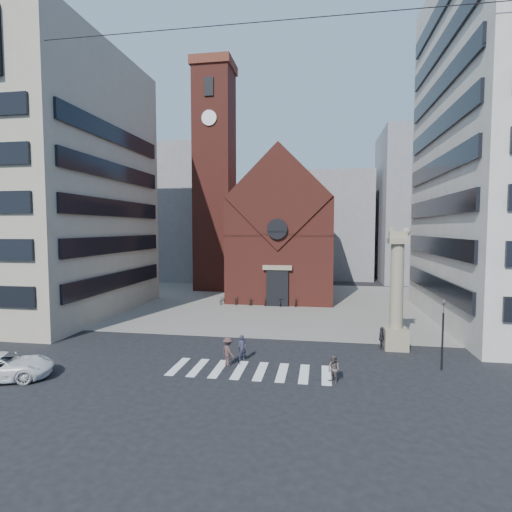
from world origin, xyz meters
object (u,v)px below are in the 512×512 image
at_px(scooter_0, 223,300).
at_px(pedestrian_1, 334,369).
at_px(white_car, 1,367).
at_px(pedestrian_2, 381,338).
at_px(traffic_light, 443,333).
at_px(pedestrian_0, 242,348).
at_px(lion_column, 397,301).

bearing_deg(scooter_0, pedestrian_1, -50.32).
bearing_deg(white_car, pedestrian_2, -87.86).
distance_m(traffic_light, scooter_0, 25.68).
bearing_deg(traffic_light, scooter_0, 135.11).
distance_m(pedestrian_0, scooter_0, 19.34).
bearing_deg(traffic_light, pedestrian_2, 128.61).
relative_size(pedestrian_0, scooter_0, 1.02).
xyz_separation_m(white_car, scooter_0, (6.95, 23.80, -0.26)).
xyz_separation_m(pedestrian_0, pedestrian_2, (9.26, 4.09, -0.05)).
distance_m(traffic_light, pedestrian_2, 5.03).
bearing_deg(pedestrian_0, pedestrian_1, -67.37).
distance_m(pedestrian_2, scooter_0, 20.85).
bearing_deg(pedestrian_1, pedestrian_0, -162.53).
bearing_deg(traffic_light, pedestrian_1, -154.37).
relative_size(lion_column, white_car, 1.61).
bearing_deg(pedestrian_1, white_car, -128.68).
xyz_separation_m(pedestrian_0, scooter_0, (-5.89, 18.42, -0.36)).
xyz_separation_m(traffic_light, pedestrian_0, (-12.26, -0.34, -1.44)).
bearing_deg(pedestrian_2, traffic_light, -130.35).
distance_m(lion_column, pedestrian_2, 2.86).
height_order(lion_column, pedestrian_1, lion_column).
relative_size(pedestrian_1, pedestrian_2, 0.97).
xyz_separation_m(lion_column, pedestrian_1, (-4.53, -7.13, -2.68)).
bearing_deg(lion_column, traffic_light, -63.54).
bearing_deg(pedestrian_2, pedestrian_0, 124.89).
bearing_deg(white_car, scooter_0, -37.35).
bearing_deg(lion_column, white_car, -157.20).
relative_size(white_car, pedestrian_2, 3.39).
xyz_separation_m(white_car, pedestrian_1, (18.59, 2.59, 0.02)).
xyz_separation_m(pedestrian_0, pedestrian_1, (5.74, -2.79, -0.08)).
height_order(white_car, pedestrian_0, pedestrian_0).
height_order(pedestrian_1, pedestrian_2, pedestrian_2).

